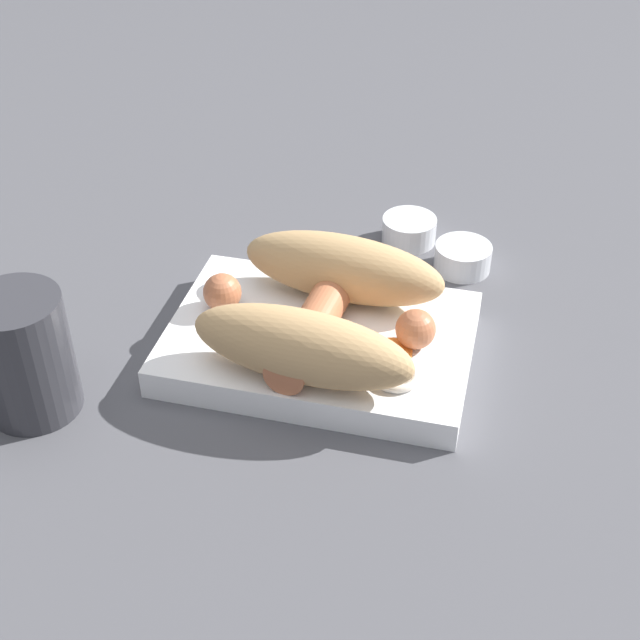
{
  "coord_description": "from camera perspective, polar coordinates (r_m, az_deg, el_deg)",
  "views": [
    {
      "loc": [
        -0.13,
        0.51,
        0.44
      ],
      "look_at": [
        0.0,
        0.0,
        0.03
      ],
      "focal_mm": 50.0,
      "sensor_mm": 36.0,
      "label": 1
    }
  ],
  "objects": [
    {
      "name": "pickled_veggies",
      "position": [
        0.64,
        2.94,
        -2.55
      ],
      "size": [
        0.07,
        0.08,
        0.01
      ],
      "color": "orange",
      "rests_on": "food_tray"
    },
    {
      "name": "food_tray",
      "position": [
        0.68,
        -0.0,
        -1.45
      ],
      "size": [
        0.23,
        0.16,
        0.02
      ],
      "color": "white",
      "rests_on": "ground_plane"
    },
    {
      "name": "sausage",
      "position": [
        0.66,
        -0.29,
        0.52
      ],
      "size": [
        0.18,
        0.15,
        0.03
      ],
      "color": "#B26642",
      "rests_on": "food_tray"
    },
    {
      "name": "bread_roll",
      "position": [
        0.65,
        0.11,
        0.99
      ],
      "size": [
        0.17,
        0.17,
        0.05
      ],
      "color": "tan",
      "rests_on": "food_tray"
    },
    {
      "name": "ground_plane",
      "position": [
        0.69,
        -0.0,
        -2.22
      ],
      "size": [
        3.0,
        3.0,
        0.0
      ],
      "primitive_type": "plane",
      "color": "#4C4C51"
    },
    {
      "name": "condiment_cup_far",
      "position": [
        0.82,
        5.72,
        5.69
      ],
      "size": [
        0.05,
        0.05,
        0.02
      ],
      "color": "silver",
      "rests_on": "ground_plane"
    },
    {
      "name": "drink_glass",
      "position": [
        0.64,
        -18.39,
        -2.16
      ],
      "size": [
        0.07,
        0.07,
        0.09
      ],
      "color": "#333338",
      "rests_on": "ground_plane"
    },
    {
      "name": "condiment_cup_near",
      "position": [
        0.78,
        9.11,
        3.9
      ],
      "size": [
        0.05,
        0.05,
        0.02
      ],
      "color": "silver",
      "rests_on": "ground_plane"
    }
  ]
}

